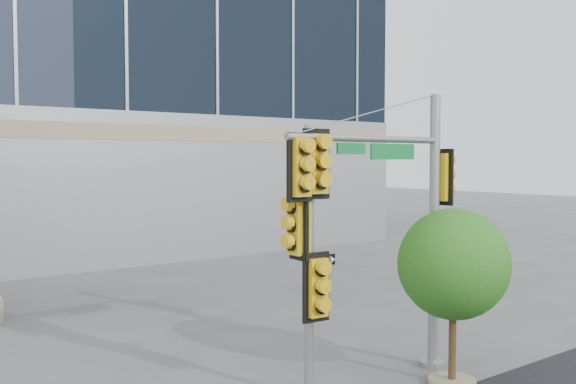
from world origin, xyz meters
TOP-DOWN VIEW (x-y plane):
  - ground at (0.00, 0.00)m, footprint 120.00×120.00m
  - main_signal_pole at (1.03, -0.94)m, footprint 4.23×0.53m
  - secondary_signal_pole at (-1.13, -0.83)m, footprint 0.82×0.65m
  - street_tree at (1.54, -1.77)m, footprint 2.10×2.05m

SIDE VIEW (x-z plane):
  - ground at x=0.00m, z-range 0.00..0.00m
  - street_tree at x=1.54m, z-range 0.52..3.79m
  - secondary_signal_pole at x=-1.13m, z-range 0.42..5.17m
  - main_signal_pole at x=1.03m, z-range 0.65..6.09m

